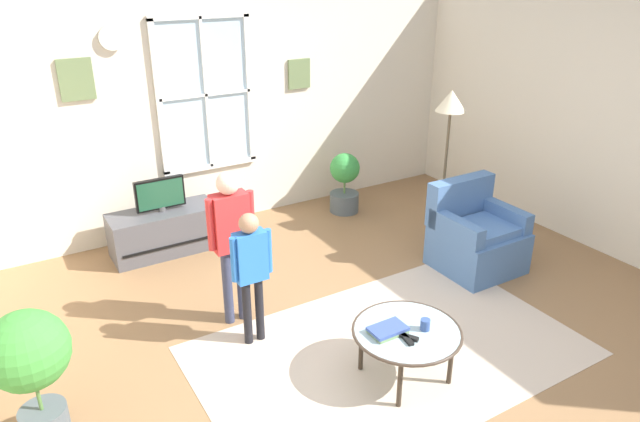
# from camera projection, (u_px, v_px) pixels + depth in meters

# --- Properties ---
(ground_plane) EXTENTS (6.48, 6.60, 0.02)m
(ground_plane) POSITION_uv_depth(u_px,v_px,m) (388.00, 347.00, 4.65)
(ground_plane) COLOR olive
(back_wall) EXTENTS (5.88, 0.17, 2.65)m
(back_wall) POSITION_uv_depth(u_px,v_px,m) (229.00, 107.00, 6.51)
(back_wall) COLOR beige
(back_wall) RESTS_ON ground_plane
(area_rug) EXTENTS (2.99, 1.89, 0.01)m
(area_rug) POSITION_uv_depth(u_px,v_px,m) (389.00, 351.00, 4.58)
(area_rug) COLOR #C6B29E
(area_rug) RESTS_ON ground_plane
(tv_stand) EXTENTS (1.10, 0.47, 0.47)m
(tv_stand) POSITION_uv_depth(u_px,v_px,m) (164.00, 231.00, 6.06)
(tv_stand) COLOR #4C4C51
(tv_stand) RESTS_ON ground_plane
(television) EXTENTS (0.51, 0.08, 0.36)m
(television) POSITION_uv_depth(u_px,v_px,m) (160.00, 194.00, 5.89)
(television) COLOR #4C4C4C
(television) RESTS_ON tv_stand
(armchair) EXTENTS (0.76, 0.74, 0.87)m
(armchair) POSITION_uv_depth(u_px,v_px,m) (475.00, 237.00, 5.73)
(armchair) COLOR #476B9E
(armchair) RESTS_ON ground_plane
(coffee_table) EXTENTS (0.80, 0.80, 0.41)m
(coffee_table) POSITION_uv_depth(u_px,v_px,m) (407.00, 333.00, 4.16)
(coffee_table) COLOR #99B2B7
(coffee_table) RESTS_ON ground_plane
(book_stack) EXTENTS (0.27, 0.18, 0.04)m
(book_stack) POSITION_uv_depth(u_px,v_px,m) (388.00, 330.00, 4.11)
(book_stack) COLOR #71925F
(book_stack) RESTS_ON coffee_table
(cup) EXTENTS (0.07, 0.07, 0.09)m
(cup) POSITION_uv_depth(u_px,v_px,m) (425.00, 325.00, 4.14)
(cup) COLOR #334C8C
(cup) RESTS_ON coffee_table
(remote_near_books) EXTENTS (0.06, 0.14, 0.02)m
(remote_near_books) POSITION_uv_depth(u_px,v_px,m) (407.00, 339.00, 4.03)
(remote_near_books) COLOR black
(remote_near_books) RESTS_ON coffee_table
(remote_near_cup) EXTENTS (0.11, 0.14, 0.02)m
(remote_near_cup) POSITION_uv_depth(u_px,v_px,m) (409.00, 337.00, 4.05)
(remote_near_cup) COLOR black
(remote_near_cup) RESTS_ON coffee_table
(person_blue_shirt) EXTENTS (0.34, 0.15, 1.13)m
(person_blue_shirt) POSITION_uv_depth(u_px,v_px,m) (251.00, 264.00, 4.43)
(person_blue_shirt) COLOR black
(person_blue_shirt) RESTS_ON ground_plane
(person_red_shirt) EXTENTS (0.41, 0.19, 1.35)m
(person_red_shirt) POSITION_uv_depth(u_px,v_px,m) (231.00, 231.00, 4.65)
(person_red_shirt) COLOR #333851
(person_red_shirt) RESTS_ON ground_plane
(potted_plant_by_window) EXTENTS (0.36, 0.36, 0.74)m
(potted_plant_by_window) POSITION_uv_depth(u_px,v_px,m) (345.00, 181.00, 6.99)
(potted_plant_by_window) COLOR #4C565B
(potted_plant_by_window) RESTS_ON ground_plane
(potted_plant_corner) EXTENTS (0.51, 0.51, 0.93)m
(potted_plant_corner) POSITION_uv_depth(u_px,v_px,m) (30.00, 360.00, 3.52)
(potted_plant_corner) COLOR #4C565B
(potted_plant_corner) RESTS_ON ground_plane
(floor_lamp) EXTENTS (0.32, 0.32, 1.63)m
(floor_lamp) POSITION_uv_depth(u_px,v_px,m) (450.00, 116.00, 6.02)
(floor_lamp) COLOR black
(floor_lamp) RESTS_ON ground_plane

